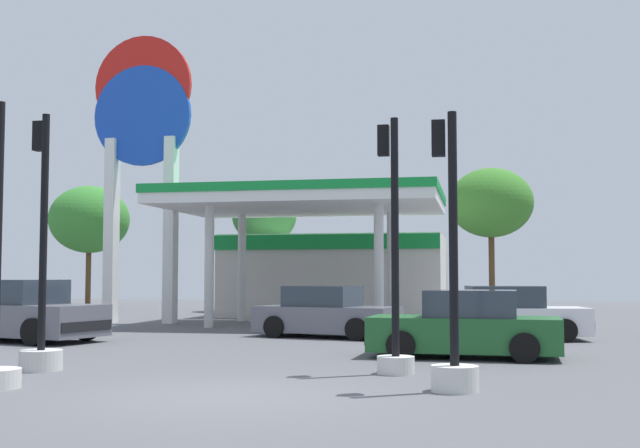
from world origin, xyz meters
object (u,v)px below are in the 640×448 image
object	(u,v)px
station_pole_sign	(142,142)
tree_2	(491,203)
tree_1	(264,216)
traffic_signal_2	(453,318)
car_2	(509,315)
traffic_signal_3	(42,307)
car_3	(21,313)
car_4	(465,327)
car_0	(326,314)
tree_0	(89,220)
traffic_signal_1	(394,294)

from	to	relation	value
station_pole_sign	tree_2	size ratio (longest dim) A/B	1.52
tree_1	traffic_signal_2	bearing A→B (deg)	-68.91
car_2	traffic_signal_3	world-z (taller)	traffic_signal_3
car_3	car_4	size ratio (longest dim) A/B	1.20
car_0	car_2	size ratio (longest dim) A/B	1.01
car_2	traffic_signal_2	world-z (taller)	traffic_signal_2
car_3	traffic_signal_3	distance (m)	7.30
station_pole_sign	traffic_signal_3	size ratio (longest dim) A/B	2.25
tree_0	car_0	bearing A→B (deg)	-46.11
tree_2	traffic_signal_2	bearing A→B (deg)	-92.17
tree_1	traffic_signal_1	bearing A→B (deg)	-69.60
car_3	tree_0	bearing A→B (deg)	112.61
tree_2	tree_0	bearing A→B (deg)	-176.38
car_4	traffic_signal_3	world-z (taller)	traffic_signal_3
car_3	traffic_signal_1	xyz separation A→B (m)	(10.64, -5.22, 0.69)
tree_0	car_4	bearing A→B (deg)	-47.33
traffic_signal_1	tree_0	bearing A→B (deg)	127.15
traffic_signal_3	tree_0	size ratio (longest dim) A/B	0.74
traffic_signal_2	tree_1	xyz separation A→B (m)	(-10.08, 26.14, 3.65)
car_2	car_3	size ratio (longest dim) A/B	0.88
car_0	car_4	world-z (taller)	car_0
car_0	tree_1	world-z (taller)	tree_1
traffic_signal_1	tree_2	distance (m)	26.55
car_4	traffic_signal_1	distance (m)	3.43
car_4	traffic_signal_1	bearing A→B (deg)	-111.40
tree_1	traffic_signal_3	bearing A→B (deg)	-84.40
car_4	tree_1	world-z (taller)	tree_1
car_0	tree_0	world-z (taller)	tree_0
car_0	car_3	bearing A→B (deg)	-159.41
car_2	traffic_signal_2	xyz separation A→B (m)	(-1.21, -10.25, 0.45)
car_0	car_2	distance (m)	5.11
car_4	traffic_signal_3	bearing A→B (deg)	-153.30
traffic_signal_3	tree_0	xyz separation A→B (m)	(-12.28, 25.62, 3.56)
traffic_signal_3	tree_2	xyz separation A→B (m)	(8.71, 26.95, 4.20)
traffic_signal_1	tree_1	world-z (taller)	tree_1
tree_0	traffic_signal_2	bearing A→B (deg)	-53.43
traffic_signal_3	tree_0	distance (m)	28.64
station_pole_sign	tree_1	size ratio (longest dim) A/B	1.72
traffic_signal_1	tree_1	xyz separation A→B (m)	(-8.97, 24.12, 3.33)
car_2	car_4	world-z (taller)	car_2
traffic_signal_1	traffic_signal_2	world-z (taller)	traffic_signal_1
car_2	traffic_signal_1	world-z (taller)	traffic_signal_1
tree_2	car_0	bearing A→B (deg)	-105.44
traffic_signal_3	tree_0	world-z (taller)	tree_0
tree_1	tree_2	bearing A→B (deg)	10.37
station_pole_sign	car_4	world-z (taller)	station_pole_sign
car_0	car_2	world-z (taller)	car_2
traffic_signal_2	car_4	bearing A→B (deg)	88.81
station_pole_sign	traffic_signal_3	bearing A→B (deg)	-73.07
station_pole_sign	car_3	bearing A→B (deg)	-88.23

